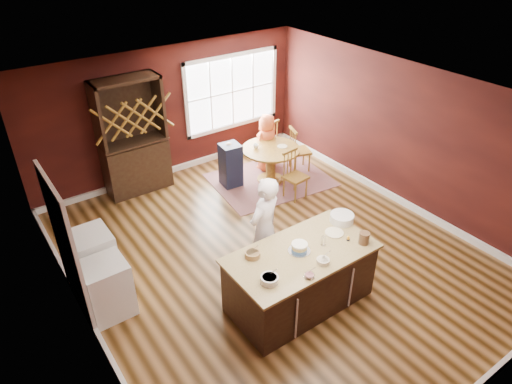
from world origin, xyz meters
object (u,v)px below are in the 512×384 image
Objects in this scene: seated_woman at (267,142)px; high_chair at (231,164)px; chair_east at (300,149)px; layer_cake at (299,247)px; hutch at (133,137)px; toddler at (231,149)px; chair_south at (296,175)px; kitchen_island at (300,279)px; chair_north at (266,141)px; washer at (107,288)px; dining_table at (271,158)px; baker at (264,229)px; dryer at (92,261)px.

high_chair is (-1.02, -0.14, -0.16)m from seated_woman.
layer_cake is at bearing 157.28° from chair_east.
high_chair is 1.99m from hutch.
toddler is at bearing -29.33° from hutch.
toddler is at bearing 115.59° from chair_south.
chair_north reaches higher than kitchen_island.
high_chair is (1.03, 3.36, -0.51)m from layer_cake.
chair_south is 1.15× the size of washer.
dining_table is 0.52× the size of hutch.
seated_woman is (2.09, 2.75, -0.23)m from baker.
layer_cake is at bearing -30.93° from washer.
high_chair is (-1.58, 0.32, -0.03)m from chair_east.
seated_woman reaches higher than toddler.
chair_north reaches higher than high_chair.
chair_south is at bearing 11.86° from washer.
dining_table is 0.95× the size of seated_woman.
baker is at bearing -128.96° from dining_table.
high_chair is 3.57m from dryer.
chair_north is 1.25m from high_chair.
chair_south is at bearing -50.35° from high_chair.
dining_table is 1.21× the size of chair_south.
baker reaches higher than chair_east.
layer_cake is 0.36× the size of washer.
dining_table is 0.80m from chair_east.
chair_north is 0.45× the size of hutch.
baker reaches higher than dining_table.
layer_cake reaches higher than dining_table.
hutch reaches higher than seated_woman.
layer_cake is at bearing -136.27° from chair_south.
baker is 2.84m from high_chair.
seated_woman reaches higher than washer.
chair_north reaches higher than dryer.
dining_table is 0.87m from toddler.
layer_cake is at bearing 103.45° from kitchen_island.
dryer is (-3.33, -1.38, -0.34)m from toddler.
washer is (-2.28, 1.36, -0.55)m from layer_cake.
baker is at bearing 93.28° from kitchen_island.
chair_south is at bearing -90.11° from dining_table.
washer is (-4.49, -2.39, -0.09)m from chair_north.
dining_table is 0.83m from chair_north.
chair_east reaches higher than kitchen_island.
chair_south reaches higher than high_chair.
chair_south is (1.84, 1.46, -0.36)m from baker.
seated_woman is 1.02m from toddler.
washer is at bearing 16.02° from seated_woman.
dryer is at bearing 175.82° from chair_south.
chair_south is (1.80, 2.22, -0.49)m from layer_cake.
seated_woman is at bearing -16.90° from hutch.
layer_cake reaches higher than chair_north.
washer is at bearing -33.26° from baker.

